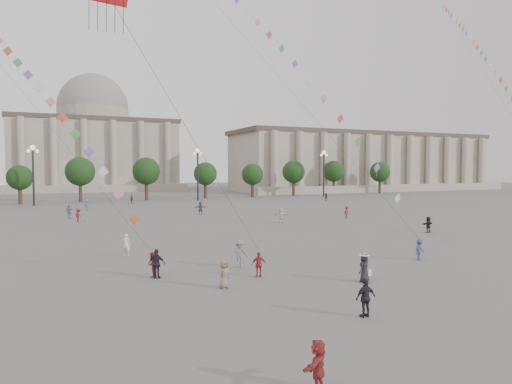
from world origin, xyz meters
name	(u,v)px	position (x,y,z in m)	size (l,w,h in m)	color
ground	(318,301)	(0.00, 0.00, 0.00)	(360.00, 360.00, 0.00)	#575552
hall_east	(365,162)	(75.00, 93.89, 8.43)	(84.00, 26.22, 17.20)	gray
hall_central	(94,143)	(0.00, 129.22, 14.23)	(48.30, 34.30, 35.50)	gray
tree_row	(116,174)	(0.00, 78.00, 5.39)	(137.12, 5.12, 8.00)	#37251B
lamp_post_mid_west	(33,164)	(-15.00, 70.00, 7.35)	(2.00, 0.90, 10.65)	#262628
lamp_post_mid_east	(198,164)	(15.00, 70.00, 7.35)	(2.00, 0.90, 10.65)	#262628
lamp_post_far_east	(324,165)	(45.00, 70.00, 7.35)	(2.00, 0.90, 10.65)	#262628
person_crowd_0	(132,199)	(1.49, 67.74, 0.78)	(0.92, 0.38, 1.57)	navy
person_crowd_3	(428,225)	(23.15, 16.04, 0.82)	(1.52, 0.48, 1.64)	black
person_crowd_4	(86,204)	(-7.16, 56.82, 0.91)	(1.68, 0.53, 1.81)	#AEAFAB
person_crowd_6	(240,254)	(-0.70, 8.66, 0.93)	(1.20, 0.69, 1.86)	slate
person_crowd_7	(281,215)	(13.11, 29.46, 0.93)	(1.72, 0.55, 1.86)	silver
person_crowd_8	(347,212)	(23.38, 30.52, 0.81)	(1.05, 0.60, 1.63)	maroon
person_crowd_9	(326,197)	(38.68, 59.20, 0.78)	(1.44, 0.46, 1.56)	black
person_crowd_12	(201,208)	(7.30, 43.28, 0.92)	(1.71, 0.54, 1.84)	#5B5B5F
person_crowd_13	(126,245)	(-6.99, 15.86, 0.85)	(0.62, 0.41, 1.71)	silver
person_crowd_16	(69,212)	(-10.07, 45.10, 0.91)	(1.07, 0.44, 1.82)	slate
person_crowd_17	(78,215)	(-9.13, 40.47, 0.86)	(1.11, 0.64, 1.72)	maroon
person_crowd_18	(224,274)	(-3.45, 4.19, 0.77)	(0.75, 0.49, 1.54)	#7C6C56
tourist_0	(259,264)	(-0.62, 5.75, 0.77)	(0.91, 0.38, 1.54)	#A12B3B
tourist_1	(157,264)	(-6.36, 7.91, 0.89)	(1.04, 0.43, 1.77)	black
tourist_2	(318,365)	(-4.89, -7.84, 0.77)	(1.44, 0.46, 1.55)	#9E2E2B
tourist_4	(366,298)	(0.61, -2.97, 0.87)	(1.02, 0.42, 1.74)	black
kite_flyer_0	(152,264)	(-6.53, 8.46, 0.75)	(0.73, 0.57, 1.51)	#A02B41
kite_flyer_1	(420,250)	(11.97, 5.60, 0.77)	(0.99, 0.57, 1.54)	navy
hat_person	(364,267)	(4.48, 2.15, 0.88)	(0.96, 0.83, 1.69)	black
dragon_kite	(108,9)	(-9.30, 4.42, 14.37)	(5.53, 1.18, 16.21)	red
kite_train_east	(484,60)	(41.32, 24.98, 21.12)	(29.68, 41.99, 63.54)	#3F3F3F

